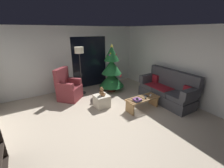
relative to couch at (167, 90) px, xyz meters
name	(u,v)px	position (x,y,z in m)	size (l,w,h in m)	color
ground_plane	(113,125)	(-2.32, -0.21, -0.40)	(7.00, 7.00, 0.00)	#B2A38E
wall_back	(73,59)	(-2.32, 2.85, 0.85)	(5.72, 0.12, 2.50)	silver
wall_right	(187,65)	(0.54, -0.21, 0.85)	(0.12, 6.00, 2.50)	silver
patio_door_frame	(90,61)	(-1.64, 2.77, 0.70)	(1.60, 0.02, 2.20)	silver
patio_door_glass	(90,63)	(-1.64, 2.76, 0.65)	(1.50, 0.02, 2.10)	black
couch	(167,90)	(0.00, 0.00, 0.00)	(0.82, 1.96, 1.08)	#3D3D42
coffee_table	(142,102)	(-1.09, 0.02, -0.14)	(1.10, 0.40, 0.38)	#9E7547
remote_graphite	(146,96)	(-0.92, 0.08, 0.00)	(0.04, 0.16, 0.02)	#333338
remote_white	(150,95)	(-0.77, 0.01, 0.00)	(0.04, 0.16, 0.02)	silver
remote_black	(145,97)	(-1.01, -0.02, 0.00)	(0.04, 0.16, 0.02)	black
book_stack	(137,100)	(-1.37, -0.05, 0.02)	(0.23, 0.22, 0.07)	#285684
cell_phone	(137,99)	(-1.40, -0.08, 0.06)	(0.07, 0.14, 0.01)	black
christmas_tree	(112,71)	(-1.13, 1.80, 0.44)	(0.99, 0.99, 1.87)	#4C1E19
armchair	(68,89)	(-2.85, 1.93, 0.00)	(0.97, 0.97, 1.13)	maroon
floor_lamp	(79,55)	(-2.26, 2.18, 1.11)	(0.32, 0.32, 1.78)	#2D2D30
ottoman	(102,101)	(-2.10, 0.82, -0.20)	(0.44, 0.44, 0.39)	beige
teddy_bear_chestnut	(102,92)	(-2.09, 0.82, 0.11)	(0.22, 0.21, 0.29)	brown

